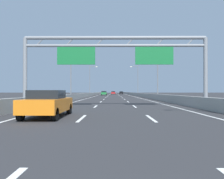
{
  "coord_description": "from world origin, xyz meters",
  "views": [
    {
      "loc": [
        -0.16,
        0.91,
        1.42
      ],
      "look_at": [
        -0.59,
        73.32,
        1.96
      ],
      "focal_mm": 35.77,
      "sensor_mm": 36.0,
      "label": 1
    }
  ],
  "objects_px": {
    "streetlamp_right_far": "(137,79)",
    "green_car": "(104,93)",
    "sign_gantry": "(115,53)",
    "streetlamp_left_far": "(91,79)",
    "orange_car": "(48,103)",
    "streetlamp_left_mid": "(72,69)",
    "streetlamp_right_mid": "(156,69)",
    "red_car": "(113,93)",
    "black_car": "(121,93)"
  },
  "relations": [
    {
      "from": "streetlamp_left_mid",
      "to": "green_car",
      "type": "xyz_separation_m",
      "value": [
        4.05,
        37.9,
        -4.63
      ]
    },
    {
      "from": "sign_gantry",
      "to": "black_car",
      "type": "height_order",
      "value": "sign_gantry"
    },
    {
      "from": "green_car",
      "to": "red_car",
      "type": "height_order",
      "value": "green_car"
    },
    {
      "from": "sign_gantry",
      "to": "red_car",
      "type": "height_order",
      "value": "sign_gantry"
    },
    {
      "from": "streetlamp_left_far",
      "to": "red_car",
      "type": "xyz_separation_m",
      "value": [
        7.26,
        27.39,
        -4.65
      ]
    },
    {
      "from": "sign_gantry",
      "to": "black_car",
      "type": "xyz_separation_m",
      "value": [
        3.5,
        84.23,
        -4.1
      ]
    },
    {
      "from": "streetlamp_right_far",
      "to": "streetlamp_left_far",
      "type": "bearing_deg",
      "value": 180.0
    },
    {
      "from": "streetlamp_left_far",
      "to": "red_car",
      "type": "height_order",
      "value": "streetlamp_left_far"
    },
    {
      "from": "sign_gantry",
      "to": "streetlamp_right_mid",
      "type": "distance_m",
      "value": 20.94
    },
    {
      "from": "streetlamp_right_far",
      "to": "green_car",
      "type": "height_order",
      "value": "streetlamp_right_far"
    },
    {
      "from": "streetlamp_right_far",
      "to": "green_car",
      "type": "bearing_deg",
      "value": 150.79
    },
    {
      "from": "streetlamp_left_mid",
      "to": "sign_gantry",
      "type": "bearing_deg",
      "value": -69.1
    },
    {
      "from": "streetlamp_left_mid",
      "to": "orange_car",
      "type": "bearing_deg",
      "value": -82.22
    },
    {
      "from": "sign_gantry",
      "to": "green_car",
      "type": "bearing_deg",
      "value": 93.41
    },
    {
      "from": "streetlamp_right_mid",
      "to": "black_car",
      "type": "bearing_deg",
      "value": 93.5
    },
    {
      "from": "streetlamp_left_far",
      "to": "orange_car",
      "type": "distance_m",
      "value": 59.44
    },
    {
      "from": "sign_gantry",
      "to": "orange_car",
      "type": "relative_size",
      "value": 3.76
    },
    {
      "from": "streetlamp_left_far",
      "to": "streetlamp_left_mid",
      "type": "bearing_deg",
      "value": -90.0
    },
    {
      "from": "streetlamp_left_far",
      "to": "green_car",
      "type": "height_order",
      "value": "streetlamp_left_far"
    },
    {
      "from": "streetlamp_left_mid",
      "to": "streetlamp_right_mid",
      "type": "xyz_separation_m",
      "value": [
        14.93,
        0.0,
        0.0
      ]
    },
    {
      "from": "sign_gantry",
      "to": "streetlamp_right_mid",
      "type": "xyz_separation_m",
      "value": [
        7.46,
        19.56,
        0.58
      ]
    },
    {
      "from": "green_car",
      "to": "red_car",
      "type": "bearing_deg",
      "value": 81.42
    },
    {
      "from": "streetlamp_left_mid",
      "to": "green_car",
      "type": "relative_size",
      "value": 2.21
    },
    {
      "from": "streetlamp_left_far",
      "to": "orange_car",
      "type": "xyz_separation_m",
      "value": [
        3.74,
        -59.14,
        -4.65
      ]
    },
    {
      "from": "streetlamp_right_far",
      "to": "orange_car",
      "type": "bearing_deg",
      "value": -100.72
    },
    {
      "from": "streetlamp_right_far",
      "to": "black_car",
      "type": "xyz_separation_m",
      "value": [
        -3.96,
        32.86,
        -4.68
      ]
    },
    {
      "from": "streetlamp_right_mid",
      "to": "streetlamp_left_far",
      "type": "distance_m",
      "value": 35.14
    },
    {
      "from": "streetlamp_right_far",
      "to": "black_car",
      "type": "relative_size",
      "value": 2.26
    },
    {
      "from": "red_car",
      "to": "streetlamp_left_mid",
      "type": "bearing_deg",
      "value": -96.99
    },
    {
      "from": "streetlamp_right_far",
      "to": "green_car",
      "type": "xyz_separation_m",
      "value": [
        -10.88,
        6.08,
        -4.63
      ]
    },
    {
      "from": "sign_gantry",
      "to": "streetlamp_right_far",
      "type": "distance_m",
      "value": 51.91
    },
    {
      "from": "orange_car",
      "to": "red_car",
      "type": "relative_size",
      "value": 1.02
    },
    {
      "from": "green_car",
      "to": "red_car",
      "type": "relative_size",
      "value": 1.0
    },
    {
      "from": "sign_gantry",
      "to": "streetlamp_left_mid",
      "type": "relative_size",
      "value": 1.74
    },
    {
      "from": "streetlamp_left_mid",
      "to": "orange_car",
      "type": "height_order",
      "value": "streetlamp_left_mid"
    },
    {
      "from": "streetlamp_left_far",
      "to": "black_car",
      "type": "height_order",
      "value": "streetlamp_left_far"
    },
    {
      "from": "streetlamp_right_mid",
      "to": "streetlamp_left_far",
      "type": "height_order",
      "value": "same"
    },
    {
      "from": "green_car",
      "to": "sign_gantry",
      "type": "bearing_deg",
      "value": -86.59
    },
    {
      "from": "sign_gantry",
      "to": "green_car",
      "type": "relative_size",
      "value": 3.85
    },
    {
      "from": "sign_gantry",
      "to": "streetlamp_left_mid",
      "type": "xyz_separation_m",
      "value": [
        -7.47,
        19.56,
        0.58
      ]
    },
    {
      "from": "red_car",
      "to": "green_car",
      "type": "bearing_deg",
      "value": -98.58
    },
    {
      "from": "orange_car",
      "to": "streetlamp_left_far",
      "type": "bearing_deg",
      "value": 93.61
    },
    {
      "from": "streetlamp_left_mid",
      "to": "orange_car",
      "type": "xyz_separation_m",
      "value": [
        3.74,
        -27.33,
        -4.65
      ]
    },
    {
      "from": "sign_gantry",
      "to": "streetlamp_right_mid",
      "type": "relative_size",
      "value": 1.74
    },
    {
      "from": "sign_gantry",
      "to": "streetlamp_right_far",
      "type": "relative_size",
      "value": 1.74
    },
    {
      "from": "streetlamp_left_mid",
      "to": "streetlamp_left_far",
      "type": "distance_m",
      "value": 31.81
    },
    {
      "from": "black_car",
      "to": "green_car",
      "type": "xyz_separation_m",
      "value": [
        -6.92,
        -26.78,
        0.05
      ]
    },
    {
      "from": "sign_gantry",
      "to": "red_car",
      "type": "xyz_separation_m",
      "value": [
        -0.21,
        78.76,
        -4.07
      ]
    },
    {
      "from": "streetlamp_right_far",
      "to": "sign_gantry",
      "type": "bearing_deg",
      "value": -98.27
    },
    {
      "from": "streetlamp_right_far",
      "to": "streetlamp_left_mid",
      "type": "bearing_deg",
      "value": -115.14
    }
  ]
}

